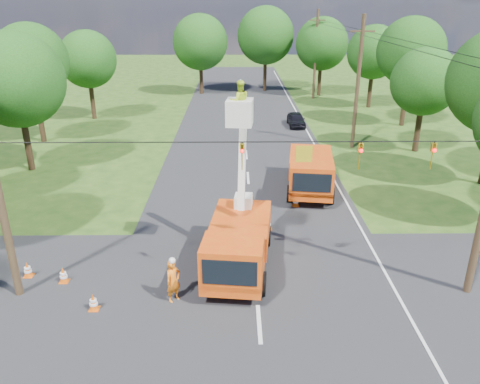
{
  "coord_description": "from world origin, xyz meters",
  "views": [
    {
      "loc": [
        -0.85,
        -13.84,
        10.93
      ],
      "look_at": [
        -0.63,
        6.36,
        2.6
      ],
      "focal_mm": 35.0,
      "sensor_mm": 36.0,
      "label": 1
    }
  ],
  "objects_px": {
    "traffic_cone_4": "(93,302)",
    "tree_far_a": "(200,42)",
    "traffic_cone_2": "(268,223)",
    "traffic_cone_7": "(314,165)",
    "traffic_cone_5": "(63,275)",
    "traffic_cone_6": "(28,270)",
    "bucket_truck": "(238,234)",
    "second_truck": "(311,171)",
    "distant_car": "(296,120)",
    "tree_left_f": "(88,59)",
    "traffic_cone_3": "(296,201)",
    "tree_far_b": "(266,36)",
    "ground_worker": "(173,281)",
    "tree_right_c": "(425,82)",
    "tree_far_c": "(322,44)",
    "pole_right_far": "(316,54)",
    "tree_left_d": "(16,80)",
    "tree_right_e": "(374,52)",
    "tree_right_d": "(411,51)",
    "pole_right_mid": "(358,82)",
    "tree_left_e": "(31,61)"
  },
  "relations": [
    {
      "from": "tree_left_d",
      "to": "tree_left_f",
      "type": "bearing_deg",
      "value": 89.24
    },
    {
      "from": "bucket_truck",
      "to": "tree_right_e",
      "type": "relative_size",
      "value": 0.94
    },
    {
      "from": "traffic_cone_5",
      "to": "traffic_cone_6",
      "type": "height_order",
      "value": "same"
    },
    {
      "from": "distant_car",
      "to": "tree_far_a",
      "type": "xyz_separation_m",
      "value": [
        -9.83,
        16.25,
        5.56
      ]
    },
    {
      "from": "traffic_cone_4",
      "to": "traffic_cone_6",
      "type": "bearing_deg",
      "value": 145.66
    },
    {
      "from": "traffic_cone_2",
      "to": "traffic_cone_7",
      "type": "relative_size",
      "value": 1.0
    },
    {
      "from": "tree_left_d",
      "to": "traffic_cone_2",
      "type": "bearing_deg",
      "value": -30.78
    },
    {
      "from": "traffic_cone_3",
      "to": "tree_right_e",
      "type": "relative_size",
      "value": 0.08
    },
    {
      "from": "tree_far_a",
      "to": "tree_far_b",
      "type": "bearing_deg",
      "value": 14.04
    },
    {
      "from": "tree_right_d",
      "to": "pole_right_far",
      "type": "bearing_deg",
      "value": 115.86
    },
    {
      "from": "traffic_cone_4",
      "to": "tree_far_a",
      "type": "xyz_separation_m",
      "value": [
        1.23,
        44.07,
        5.83
      ]
    },
    {
      "from": "tree_left_f",
      "to": "tree_right_d",
      "type": "height_order",
      "value": "tree_right_d"
    },
    {
      "from": "traffic_cone_3",
      "to": "tree_far_c",
      "type": "height_order",
      "value": "tree_far_c"
    },
    {
      "from": "traffic_cone_4",
      "to": "tree_left_f",
      "type": "bearing_deg",
      "value": 105.43
    },
    {
      "from": "traffic_cone_4",
      "to": "traffic_cone_7",
      "type": "relative_size",
      "value": 1.0
    },
    {
      "from": "traffic_cone_5",
      "to": "tree_left_e",
      "type": "distance_m",
      "value": 23.73
    },
    {
      "from": "tree_left_d",
      "to": "tree_right_c",
      "type": "relative_size",
      "value": 1.18
    },
    {
      "from": "distant_car",
      "to": "traffic_cone_4",
      "type": "xyz_separation_m",
      "value": [
        -11.06,
        -27.82,
        -0.27
      ]
    },
    {
      "from": "tree_far_a",
      "to": "traffic_cone_2",
      "type": "bearing_deg",
      "value": -81.17
    },
    {
      "from": "tree_far_b",
      "to": "tree_right_e",
      "type": "bearing_deg",
      "value": -42.8
    },
    {
      "from": "traffic_cone_3",
      "to": "tree_right_e",
      "type": "xyz_separation_m",
      "value": [
        11.21,
        26.54,
        5.45
      ]
    },
    {
      "from": "tree_right_e",
      "to": "tree_far_b",
      "type": "height_order",
      "value": "tree_far_b"
    },
    {
      "from": "distant_car",
      "to": "traffic_cone_3",
      "type": "relative_size",
      "value": 5.18
    },
    {
      "from": "tree_far_a",
      "to": "distant_car",
      "type": "bearing_deg",
      "value": -58.83
    },
    {
      "from": "traffic_cone_7",
      "to": "tree_left_d",
      "type": "relative_size",
      "value": 0.08
    },
    {
      "from": "bucket_truck",
      "to": "distant_car",
      "type": "relative_size",
      "value": 2.19
    },
    {
      "from": "pole_right_mid",
      "to": "tree_far_a",
      "type": "xyz_separation_m",
      "value": [
        -13.5,
        23.0,
        1.08
      ]
    },
    {
      "from": "distant_car",
      "to": "second_truck",
      "type": "bearing_deg",
      "value": -94.84
    },
    {
      "from": "bucket_truck",
      "to": "tree_left_f",
      "type": "height_order",
      "value": "tree_left_f"
    },
    {
      "from": "traffic_cone_2",
      "to": "tree_far_b",
      "type": "xyz_separation_m",
      "value": [
        2.19,
        39.42,
        6.45
      ]
    },
    {
      "from": "traffic_cone_4",
      "to": "tree_right_d",
      "type": "bearing_deg",
      "value": 53.16
    },
    {
      "from": "traffic_cone_5",
      "to": "tree_right_c",
      "type": "bearing_deg",
      "value": 40.6
    },
    {
      "from": "tree_right_c",
      "to": "tree_far_c",
      "type": "height_order",
      "value": "tree_far_c"
    },
    {
      "from": "traffic_cone_7",
      "to": "tree_left_f",
      "type": "height_order",
      "value": "tree_left_f"
    },
    {
      "from": "traffic_cone_2",
      "to": "tree_right_c",
      "type": "relative_size",
      "value": 0.09
    },
    {
      "from": "traffic_cone_5",
      "to": "tree_far_b",
      "type": "distance_m",
      "value": 45.97
    },
    {
      "from": "second_truck",
      "to": "traffic_cone_2",
      "type": "xyz_separation_m",
      "value": [
        -2.92,
        -5.21,
        -0.94
      ]
    },
    {
      "from": "bucket_truck",
      "to": "pole_right_far",
      "type": "bearing_deg",
      "value": 82.97
    },
    {
      "from": "traffic_cone_3",
      "to": "tree_far_b",
      "type": "relative_size",
      "value": 0.07
    },
    {
      "from": "traffic_cone_2",
      "to": "traffic_cone_7",
      "type": "bearing_deg",
      "value": 67.29
    },
    {
      "from": "distant_car",
      "to": "tree_left_e",
      "type": "height_order",
      "value": "tree_left_e"
    },
    {
      "from": "ground_worker",
      "to": "traffic_cone_6",
      "type": "height_order",
      "value": "ground_worker"
    },
    {
      "from": "traffic_cone_3",
      "to": "tree_right_c",
      "type": "bearing_deg",
      "value": 44.81
    },
    {
      "from": "ground_worker",
      "to": "tree_far_b",
      "type": "xyz_separation_m",
      "value": [
        6.25,
        45.49,
        5.92
      ]
    },
    {
      "from": "bucket_truck",
      "to": "second_truck",
      "type": "distance_m",
      "value": 9.97
    },
    {
      "from": "traffic_cone_2",
      "to": "tree_left_d",
      "type": "xyz_separation_m",
      "value": [
        -15.81,
        9.42,
        5.77
      ]
    },
    {
      "from": "tree_left_f",
      "to": "tree_right_d",
      "type": "distance_m",
      "value": 29.77
    },
    {
      "from": "ground_worker",
      "to": "traffic_cone_6",
      "type": "distance_m",
      "value": 6.66
    },
    {
      "from": "bucket_truck",
      "to": "traffic_cone_2",
      "type": "height_order",
      "value": "bucket_truck"
    },
    {
      "from": "pole_right_mid",
      "to": "tree_far_a",
      "type": "bearing_deg",
      "value": 120.41
    }
  ]
}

